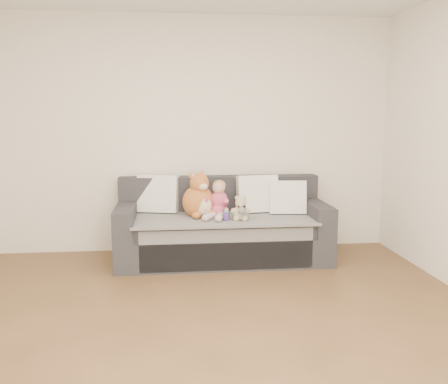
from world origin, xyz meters
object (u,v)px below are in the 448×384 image
(sofa, at_px, (222,230))
(sippy_cup, at_px, (226,214))
(toddler, at_px, (218,202))
(plush_cat, at_px, (199,199))
(teddy_bear, at_px, (241,210))

(sofa, bearing_deg, sippy_cup, -86.50)
(sofa, height_order, sippy_cup, sofa)
(sofa, distance_m, toddler, 0.34)
(plush_cat, relative_size, teddy_bear, 2.00)
(plush_cat, bearing_deg, toddler, -41.48)
(plush_cat, height_order, teddy_bear, plush_cat)
(sofa, height_order, plush_cat, plush_cat)
(toddler, bearing_deg, plush_cat, -176.92)
(sofa, bearing_deg, toddler, -118.17)
(sippy_cup, bearing_deg, toddler, 111.10)
(teddy_bear, bearing_deg, sofa, 128.93)
(sofa, xyz_separation_m, plush_cat, (-0.24, -0.03, 0.35))
(toddler, height_order, teddy_bear, toddler)
(sofa, bearing_deg, plush_cat, -173.20)
(sofa, distance_m, teddy_bear, 0.42)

